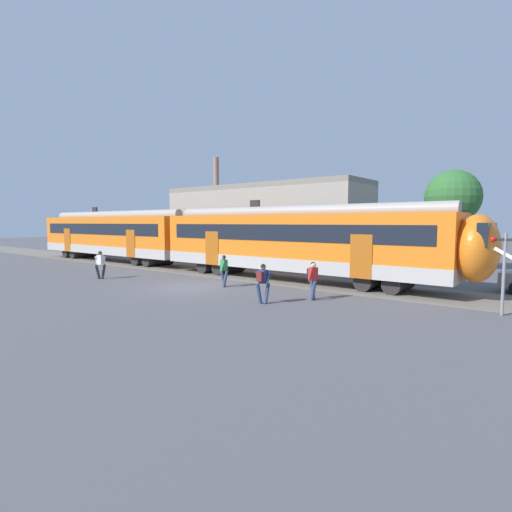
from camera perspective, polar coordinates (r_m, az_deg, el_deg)
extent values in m
plane|color=#515156|center=(21.08, -9.42, -4.42)|extent=(160.00, 160.00, 0.00)
cube|color=slate|center=(30.81, -12.29, -1.53)|extent=(80.00, 4.40, 0.01)
cube|color=#B2ADA8|center=(23.27, 5.04, -0.90)|extent=(18.00, 3.06, 0.70)
cube|color=orange|center=(23.16, 5.07, 2.92)|extent=(18.00, 3.00, 2.40)
cube|color=black|center=(21.91, 2.89, 3.35)|extent=(16.56, 0.03, 0.90)
cube|color=#AC5413|center=(19.50, 14.76, -0.08)|extent=(1.10, 0.04, 2.10)
cube|color=#AC5413|center=(25.16, -6.33, 1.12)|extent=(1.10, 0.04, 2.10)
cylinder|color=gray|center=(23.16, 5.10, 6.34)|extent=(17.64, 0.70, 0.70)
cube|color=black|center=(24.77, -0.15, 7.53)|extent=(0.70, 0.12, 0.40)
cylinder|color=black|center=(20.58, 19.80, -3.60)|extent=(0.90, 2.40, 0.90)
cylinder|color=black|center=(21.06, 16.19, -3.32)|extent=(0.90, 2.40, 0.90)
cylinder|color=black|center=(26.32, -3.86, -1.53)|extent=(0.90, 2.40, 0.90)
cylinder|color=black|center=(27.28, -6.03, -1.32)|extent=(0.90, 2.40, 0.90)
ellipsoid|color=orange|center=(19.61, 29.03, 0.96)|extent=(1.80, 2.85, 2.95)
cube|color=black|center=(19.53, 30.12, 2.66)|extent=(0.40, 2.40, 1.00)
cube|color=#B2ADA8|center=(36.91, -19.80, 0.96)|extent=(18.00, 3.06, 0.70)
cube|color=orange|center=(36.84, -19.87, 3.36)|extent=(18.00, 3.00, 2.40)
cube|color=black|center=(36.07, -21.93, 3.59)|extent=(16.56, 0.03, 0.90)
cube|color=#AC5413|center=(31.89, -17.48, 1.71)|extent=(1.10, 0.04, 2.10)
cube|color=#AC5413|center=(40.48, -25.35, 2.09)|extent=(1.10, 0.04, 2.10)
cylinder|color=gray|center=(36.84, -19.93, 5.51)|extent=(17.64, 0.70, 0.70)
cube|color=black|center=(39.18, -22.03, 6.19)|extent=(0.70, 0.12, 0.40)
cylinder|color=black|center=(31.79, -13.81, -0.56)|extent=(0.90, 2.40, 0.90)
cylinder|color=black|center=(32.91, -15.30, -0.41)|extent=(0.90, 2.40, 0.90)
cylinder|color=black|center=(41.18, -23.35, 0.39)|extent=(0.90, 2.40, 0.90)
cylinder|color=black|center=(42.41, -24.24, 0.47)|extent=(0.90, 2.40, 0.90)
cylinder|color=#28282D|center=(25.58, -20.94, -2.08)|extent=(0.22, 0.38, 0.87)
cylinder|color=#28282D|center=(25.52, -21.68, -2.11)|extent=(0.22, 0.38, 0.87)
cube|color=silver|center=(25.48, -21.36, -0.51)|extent=(0.40, 0.31, 0.56)
cylinder|color=silver|center=(25.59, -21.82, -0.61)|extent=(0.14, 0.26, 0.52)
cylinder|color=silver|center=(25.37, -20.89, -0.63)|extent=(0.14, 0.26, 0.52)
sphere|color=brown|center=(25.46, -21.35, 0.37)|extent=(0.22, 0.22, 0.22)
sphere|color=black|center=(25.44, -21.39, 0.43)|extent=(0.20, 0.20, 0.20)
cylinder|color=navy|center=(21.10, -4.77, -3.18)|extent=(0.37, 0.21, 0.87)
cylinder|color=navy|center=(20.80, -4.41, -3.30)|extent=(0.37, 0.21, 0.87)
cube|color=#2D7F47|center=(20.86, -4.60, -1.31)|extent=(0.29, 0.39, 0.56)
cylinder|color=#2D7F47|center=(20.64, -4.76, -1.52)|extent=(0.26, 0.13, 0.52)
cylinder|color=#2D7F47|center=(21.09, -4.45, -1.38)|extent=(0.26, 0.13, 0.52)
sphere|color=brown|center=(20.83, -4.66, -0.24)|extent=(0.22, 0.22, 0.22)
sphere|color=black|center=(20.82, -4.61, -0.16)|extent=(0.20, 0.20, 0.20)
cylinder|color=navy|center=(16.63, 1.57, -5.34)|extent=(0.18, 0.37, 0.87)
cylinder|color=navy|center=(16.55, 0.45, -5.39)|extent=(0.18, 0.37, 0.87)
cube|color=navy|center=(16.48, 1.01, -2.94)|extent=(0.38, 0.27, 0.56)
cylinder|color=navy|center=(16.58, 0.27, -3.07)|extent=(0.11, 0.25, 0.52)
cylinder|color=navy|center=(16.40, 1.77, -3.16)|extent=(0.11, 0.25, 0.52)
sphere|color=#9E7051|center=(16.45, 1.06, -1.59)|extent=(0.22, 0.22, 0.22)
sphere|color=black|center=(16.43, 1.02, -1.49)|extent=(0.20, 0.20, 0.20)
cube|color=maroon|center=(16.35, 0.59, -2.93)|extent=(0.29, 0.18, 0.40)
cylinder|color=navy|center=(17.41, 8.21, -4.93)|extent=(0.38, 0.26, 0.87)
cylinder|color=navy|center=(17.73, 8.07, -4.75)|extent=(0.38, 0.26, 0.87)
cube|color=red|center=(17.47, 8.17, -2.55)|extent=(0.35, 0.42, 0.56)
cylinder|color=red|center=(17.67, 8.54, -2.63)|extent=(0.26, 0.17, 0.52)
cylinder|color=red|center=(17.27, 7.78, -2.79)|extent=(0.26, 0.17, 0.52)
sphere|color=beige|center=(17.40, 8.22, -1.28)|extent=(0.22, 0.22, 0.22)
sphere|color=black|center=(17.42, 8.18, -1.17)|extent=(0.20, 0.20, 0.20)
cube|color=black|center=(17.60, 7.79, -2.42)|extent=(0.24, 0.32, 0.40)
cylinder|color=gray|center=(16.88, 31.89, -2.26)|extent=(0.11, 0.11, 3.00)
cube|color=black|center=(16.79, 32.08, 1.98)|extent=(0.80, 0.10, 0.10)
sphere|color=red|center=(16.78, 30.77, 2.04)|extent=(0.20, 0.20, 0.20)
cube|color=white|center=(16.78, 31.99, 0.27)|extent=(0.72, 0.03, 0.48)
cube|color=gray|center=(33.24, 0.94, 4.21)|extent=(17.68, 5.00, 6.00)
cube|color=gray|center=(33.36, 0.95, 9.71)|extent=(17.68, 5.00, 0.40)
cylinder|color=#8C6656|center=(36.96, -5.71, 11.40)|extent=(0.50, 0.50, 3.20)
cylinder|color=brown|center=(30.65, 26.08, 1.61)|extent=(0.32, 0.32, 3.80)
sphere|color=#2D662D|center=(30.66, 26.31, 7.56)|extent=(3.67, 3.67, 3.67)
cylinder|color=brown|center=(41.74, 0.91, 2.96)|extent=(0.32, 0.32, 3.99)
sphere|color=#2D662D|center=(41.75, 0.92, 7.20)|extent=(3.11, 3.11, 3.11)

